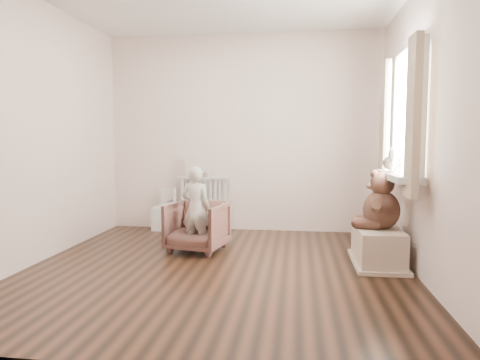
# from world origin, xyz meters

# --- Properties ---
(floor) EXTENTS (3.60, 3.60, 0.01)m
(floor) POSITION_xyz_m (0.00, 0.00, 0.00)
(floor) COLOR black
(floor) RESTS_ON ground
(back_wall) EXTENTS (3.60, 0.02, 2.60)m
(back_wall) POSITION_xyz_m (0.00, 1.80, 1.30)
(back_wall) COLOR white
(back_wall) RESTS_ON ground
(front_wall) EXTENTS (3.60, 0.02, 2.60)m
(front_wall) POSITION_xyz_m (0.00, -1.80, 1.30)
(front_wall) COLOR white
(front_wall) RESTS_ON ground
(left_wall) EXTENTS (0.02, 3.60, 2.60)m
(left_wall) POSITION_xyz_m (-1.80, 0.00, 1.30)
(left_wall) COLOR white
(left_wall) RESTS_ON ground
(right_wall) EXTENTS (0.02, 3.60, 2.60)m
(right_wall) POSITION_xyz_m (1.80, 0.00, 1.30)
(right_wall) COLOR white
(right_wall) RESTS_ON ground
(window) EXTENTS (0.03, 0.90, 1.10)m
(window) POSITION_xyz_m (1.76, 0.30, 1.45)
(window) COLOR white
(window) RESTS_ON right_wall
(window_sill) EXTENTS (0.22, 1.10, 0.06)m
(window_sill) POSITION_xyz_m (1.67, 0.30, 0.87)
(window_sill) COLOR silver
(window_sill) RESTS_ON right_wall
(curtain_left) EXTENTS (0.06, 0.26, 1.30)m
(curtain_left) POSITION_xyz_m (1.65, -0.27, 1.39)
(curtain_left) COLOR #C4B291
(curtain_left) RESTS_ON right_wall
(curtain_right) EXTENTS (0.06, 0.26, 1.30)m
(curtain_right) POSITION_xyz_m (1.65, 0.87, 1.39)
(curtain_right) COLOR #C4B291
(curtain_right) RESTS_ON right_wall
(radiator) EXTENTS (0.68, 0.13, 0.72)m
(radiator) POSITION_xyz_m (-0.51, 1.68, 0.39)
(radiator) COLOR silver
(radiator) RESTS_ON floor
(paper_doll) EXTENTS (0.17, 0.02, 0.29)m
(paper_doll) POSITION_xyz_m (-0.67, 1.68, 0.86)
(paper_doll) COLOR beige
(paper_doll) RESTS_ON radiator
(tin_a) EXTENTS (0.11, 0.11, 0.06)m
(tin_a) POSITION_xyz_m (-0.46, 1.68, 0.75)
(tin_a) COLOR #A59E8C
(tin_a) RESTS_ON radiator
(toy_vanity) EXTENTS (0.36, 0.26, 0.57)m
(toy_vanity) POSITION_xyz_m (-1.01, 1.65, 0.28)
(toy_vanity) COLOR silver
(toy_vanity) RESTS_ON floor
(armchair) EXTENTS (0.68, 0.69, 0.54)m
(armchair) POSITION_xyz_m (-0.34, 0.61, 0.27)
(armchair) COLOR brown
(armchair) RESTS_ON floor
(child) EXTENTS (0.37, 0.28, 0.91)m
(child) POSITION_xyz_m (-0.34, 0.56, 0.48)
(child) COLOR silver
(child) RESTS_ON armchair
(toy_bench) EXTENTS (0.41, 0.77, 0.36)m
(toy_bench) POSITION_xyz_m (1.52, 0.35, 0.20)
(toy_bench) COLOR beige
(toy_bench) RESTS_ON floor
(teddy_bear) EXTENTS (0.50, 0.42, 0.55)m
(teddy_bear) POSITION_xyz_m (1.54, 0.32, 0.67)
(teddy_bear) COLOR #3E241A
(teddy_bear) RESTS_ON toy_bench
(plush_cat) EXTENTS (0.21, 0.30, 0.23)m
(plush_cat) POSITION_xyz_m (1.66, 0.50, 1.00)
(plush_cat) COLOR slate
(plush_cat) RESTS_ON window_sill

